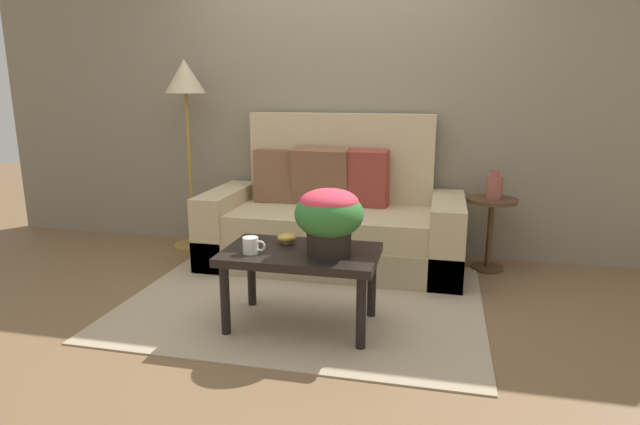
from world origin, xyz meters
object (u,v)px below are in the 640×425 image
coffee_table (301,261)px  coffee_mug (251,245)px  table_vase (494,187)px  potted_plant (329,215)px  side_table (491,221)px  floor_lamp (186,98)px  couch (333,221)px  snack_bowl (287,238)px

coffee_table → coffee_mug: size_ratio=6.68×
coffee_table → table_vase: 1.75m
potted_plant → table_vase: bearing=53.1°
side_table → potted_plant: bearing=-126.6°
table_vase → coffee_mug: bearing=-135.2°
floor_lamp → coffee_table: bearing=-44.8°
table_vase → couch: bearing=-174.7°
coffee_mug → potted_plant: bearing=12.0°
coffee_table → coffee_mug: (-0.26, -0.12, 0.11)m
side_table → floor_lamp: 2.64m
coffee_table → snack_bowl: bearing=134.9°
couch → snack_bowl: 1.07m
floor_lamp → table_vase: floor_lamp is taller
potted_plant → snack_bowl: 0.37m
couch → coffee_table: couch is taller
couch → snack_bowl: bearing=-93.4°
snack_bowl → couch: bearing=86.6°
coffee_table → side_table: side_table is taller
coffee_mug → snack_bowl: size_ratio=1.14×
couch → coffee_mug: bearing=-98.9°
couch → floor_lamp: size_ratio=1.24×
potted_plant → coffee_mug: bearing=-168.0°
floor_lamp → potted_plant: size_ratio=4.17×
floor_lamp → snack_bowl: (1.22, -1.20, -0.79)m
side_table → potted_plant: size_ratio=1.47×
floor_lamp → coffee_mug: (1.08, -1.44, -0.78)m
snack_bowl → coffee_table: bearing=-45.1°
couch → side_table: 1.21m
coffee_mug → table_vase: 2.00m
couch → floor_lamp: 1.60m
couch → coffee_table: size_ratio=2.24×
coffee_table → snack_bowl: snack_bowl is taller
coffee_table → coffee_mug: 0.30m
couch → potted_plant: couch is taller
couch → potted_plant: 1.27m
side_table → coffee_table: bearing=-131.6°
couch → floor_lamp: (-1.28, 0.15, 0.95)m
side_table → floor_lamp: bearing=179.3°
table_vase → side_table: bearing=163.8°
floor_lamp → potted_plant: 2.11m
coffee_table → table_vase: size_ratio=4.04×
coffee_table → floor_lamp: 2.08m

